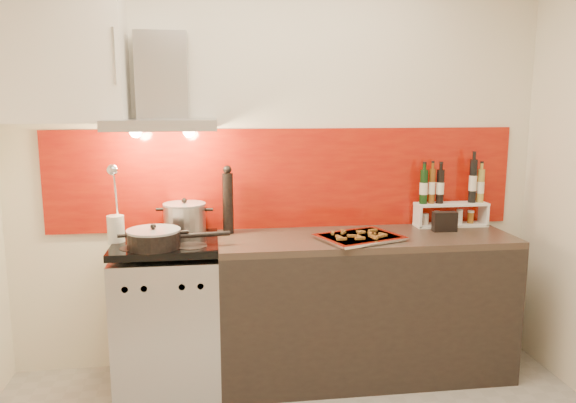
{
  "coord_description": "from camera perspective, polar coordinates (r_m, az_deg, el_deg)",
  "views": [
    {
      "loc": [
        -0.42,
        -2.15,
        1.71
      ],
      "look_at": [
        0.0,
        0.95,
        1.15
      ],
      "focal_mm": 35.0,
      "sensor_mm": 36.0,
      "label": 1
    }
  ],
  "objects": [
    {
      "name": "back_wall",
      "position": [
        3.6,
        -0.97,
        3.6
      ],
      "size": [
        3.4,
        0.02,
        2.6
      ],
      "primitive_type": "cube",
      "color": "silver",
      "rests_on": "ground"
    },
    {
      "name": "backsplash",
      "position": [
        3.6,
        -0.15,
        2.33
      ],
      "size": [
        3.0,
        0.02,
        0.64
      ],
      "primitive_type": "cube",
      "color": "#920C07",
      "rests_on": "back_wall"
    },
    {
      "name": "range_stove",
      "position": [
        3.49,
        -12.02,
        -11.37
      ],
      "size": [
        0.6,
        0.6,
        0.91
      ],
      "color": "#B7B7BA",
      "rests_on": "ground"
    },
    {
      "name": "counter",
      "position": [
        3.6,
        7.7,
        -10.4
      ],
      "size": [
        1.8,
        0.6,
        0.9
      ],
      "color": "black",
      "rests_on": "ground"
    },
    {
      "name": "range_hood",
      "position": [
        3.4,
        -12.66,
        10.46
      ],
      "size": [
        0.62,
        0.5,
        0.61
      ],
      "color": "#B7B7BA",
      "rests_on": "back_wall"
    },
    {
      "name": "upper_cabinet",
      "position": [
        3.48,
        -22.12,
        13.38
      ],
      "size": [
        0.7,
        0.35,
        0.72
      ],
      "primitive_type": "cube",
      "color": "white",
      "rests_on": "back_wall"
    },
    {
      "name": "stock_pot",
      "position": [
        3.48,
        -10.45,
        -1.7
      ],
      "size": [
        0.26,
        0.26,
        0.22
      ],
      "color": "#B7B7BA",
      "rests_on": "range_stove"
    },
    {
      "name": "saute_pan",
      "position": [
        3.2,
        -13.36,
        -3.66
      ],
      "size": [
        0.57,
        0.3,
        0.14
      ],
      "color": "black",
      "rests_on": "range_stove"
    },
    {
      "name": "utensil_jar",
      "position": [
        3.36,
        -17.13,
        -1.83
      ],
      "size": [
        0.1,
        0.15,
        0.47
      ],
      "color": "silver",
      "rests_on": "range_stove"
    },
    {
      "name": "pepper_mill",
      "position": [
        3.47,
        -6.13,
        0.07
      ],
      "size": [
        0.07,
        0.07,
        0.43
      ],
      "color": "black",
      "rests_on": "counter"
    },
    {
      "name": "step_shelf",
      "position": [
        3.82,
        16.2,
        0.06
      ],
      "size": [
        0.48,
        0.13,
        0.44
      ],
      "color": "white",
      "rests_on": "counter"
    },
    {
      "name": "caddy_box",
      "position": [
        3.67,
        15.62,
        -2.01
      ],
      "size": [
        0.15,
        0.07,
        0.13
      ],
      "primitive_type": "cube",
      "rotation": [
        0.0,
        0.0,
        -0.04
      ],
      "color": "black",
      "rests_on": "counter"
    },
    {
      "name": "baking_tray",
      "position": [
        3.36,
        7.27,
        -3.59
      ],
      "size": [
        0.56,
        0.5,
        0.03
      ],
      "color": "silver",
      "rests_on": "counter"
    }
  ]
}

